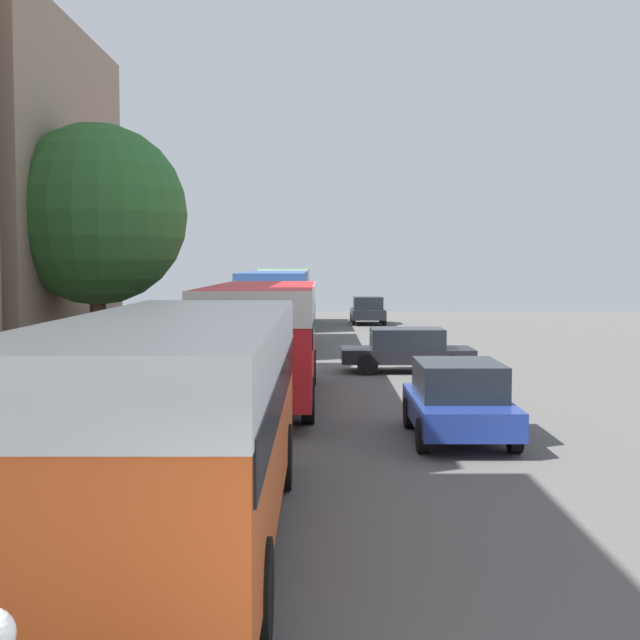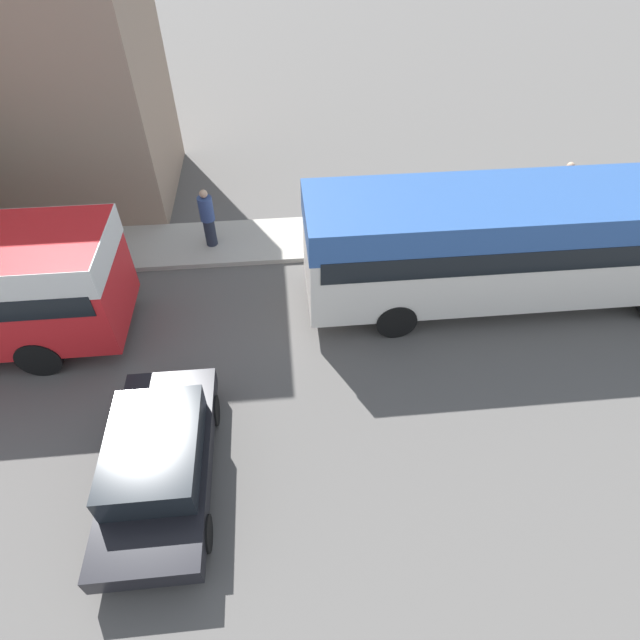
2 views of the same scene
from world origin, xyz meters
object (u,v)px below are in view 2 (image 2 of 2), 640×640
object	(u,v)px
pedestrian_walking_away	(208,218)
pedestrian_near_curb	(562,188)
car_distant	(158,459)
bus_third_in_line	(530,234)

from	to	relation	value
pedestrian_walking_away	pedestrian_near_curb	bearing A→B (deg)	93.20
pedestrian_near_curb	pedestrian_walking_away	world-z (taller)	pedestrian_walking_away
pedestrian_walking_away	car_distant	bearing A→B (deg)	-3.43
pedestrian_walking_away	bus_third_in_line	bearing A→B (deg)	69.78
car_distant	pedestrian_walking_away	bearing A→B (deg)	86.57
pedestrian_near_curb	bus_third_in_line	bearing A→B (deg)	-38.07
bus_third_in_line	pedestrian_near_curb	bearing A→B (deg)	141.93
pedestrian_near_curb	pedestrian_walking_away	xyz separation A→B (m)	(0.61, -10.91, -0.02)
bus_third_in_line	car_distant	size ratio (longest dim) A/B	2.63
bus_third_in_line	pedestrian_walking_away	world-z (taller)	bus_third_in_line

